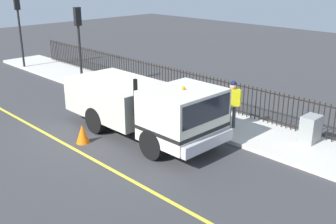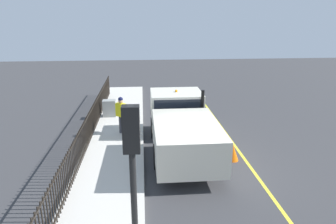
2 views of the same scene
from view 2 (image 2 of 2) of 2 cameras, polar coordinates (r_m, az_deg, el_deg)
ground_plane at (r=11.16m, az=5.94°, el=-11.34°), size 59.68×59.68×0.00m
sidewalk_slab at (r=11.03m, az=-11.26°, el=-11.57°), size 2.52×27.13×0.14m
lane_marking at (r=11.67m, az=15.75°, el=-10.57°), size 0.12×24.42×0.01m
work_truck at (r=12.51m, az=2.39°, el=-1.95°), size 2.39×6.32×2.41m
worker_standing at (r=14.03m, az=-8.88°, el=0.13°), size 0.53×0.48×1.76m
iron_fence at (r=10.89m, az=-17.21°, el=-8.22°), size 0.04×23.10×1.28m
traffic_light_near at (r=5.48m, az=-6.74°, el=-9.96°), size 0.31×0.22×3.83m
utility_cabinet at (r=16.79m, az=-11.05°, el=0.72°), size 0.70×0.50×0.91m
traffic_cone at (r=12.11m, az=12.19°, el=-7.49°), size 0.46×0.46×0.66m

